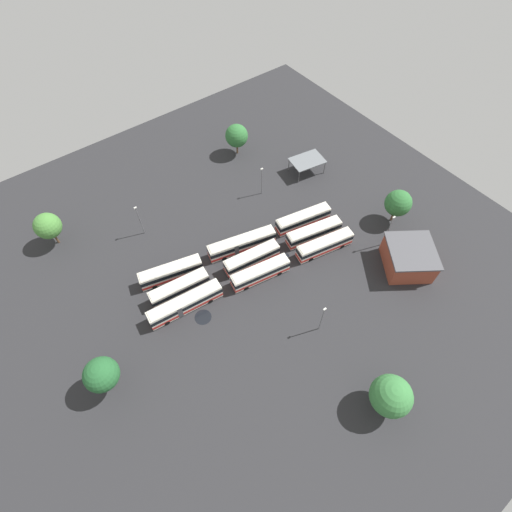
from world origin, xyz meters
The scene contains 24 objects.
ground_plane centered at (0.00, 0.00, 0.00)m, with size 108.97×108.97×0.00m, color #28282B.
bus_row0_slot0 centered at (-15.57, -0.99, 1.84)m, with size 14.31×4.02×3.47m.
bus_row0_slot1 centered at (-14.71, 2.50, 1.84)m, with size 11.66×3.78×3.47m.
bus_row0_slot2 centered at (-14.18, 6.60, 1.84)m, with size 12.38×5.38×3.47m.
bus_row1_slot0 centered at (-0.52, -3.92, 1.84)m, with size 12.02×4.49×3.47m.
bus_row1_slot1 centered at (0.23, -0.19, 1.84)m, with size 11.71×4.00×3.47m.
bus_row1_slot2 centered at (0.71, 3.95, 1.84)m, with size 14.31×5.78×3.47m.
bus_row2_slot0 centered at (13.97, -6.48, 1.84)m, with size 12.35×4.82×3.47m.
bus_row2_slot1 centered at (14.42, -2.73, 1.84)m, with size 12.20×4.94×3.47m.
bus_row2_slot2 centered at (15.05, 1.37, 1.84)m, with size 12.44×4.84×3.47m.
depot_building centered at (24.36, -19.11, 2.65)m, with size 12.73×12.85×5.27m.
maintenance_shelter centered at (26.75, 13.45, 3.36)m, with size 8.49×6.62×3.57m.
lamp_post_far_corner centered at (1.31, -18.83, 4.27)m, with size 0.56×0.28×7.72m.
lamp_post_mid_lot centered at (13.71, 14.16, 4.16)m, with size 0.56×0.28×7.50m.
lamp_post_near_entrance centered at (-13.33, 19.93, 4.43)m, with size 0.56×0.28×8.03m.
lamp_post_by_building centered at (24.73, -12.78, 4.79)m, with size 0.56×0.28×8.75m.
tree_south_edge centered at (-28.87, 28.56, 5.33)m, with size 5.29×5.29×7.99m.
tree_east_edge centered at (31.41, -9.35, 5.31)m, with size 5.55×5.55×8.10m.
tree_northwest centered at (17.52, 29.07, 5.17)m, with size 5.52×5.52×7.94m.
tree_northeast centered at (-32.67, -5.83, 5.65)m, with size 5.50×5.50×8.41m.
tree_west_edge centered at (0.51, -34.71, 4.94)m, with size 6.44×6.44×8.17m.
puddle_back_corner centered at (2.78, 5.89, 0.00)m, with size 1.97×1.97×0.01m, color black.
puddle_front_lane centered at (-14.09, -4.33, 0.00)m, with size 3.13×3.13×0.01m, color black.
puddle_centre_drain centered at (6.70, -2.86, 0.00)m, with size 1.70×1.70×0.01m, color black.
Camera 1 is at (-25.14, -35.05, 63.71)m, focal length 26.78 mm.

